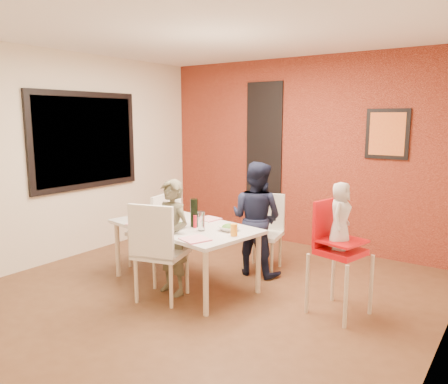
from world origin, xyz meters
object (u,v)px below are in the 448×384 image
Objects in this scene: chair_near at (157,247)px; chair_left at (154,226)px; child_near at (172,237)px; chair_far at (265,227)px; paper_towel_roll at (176,211)px; wine_bottle at (194,213)px; child_far at (256,218)px; dining_table at (184,230)px; toddler at (340,216)px; high_chair at (336,246)px.

chair_near is 1.12m from chair_left.
chair_far is at bearing 77.98° from child_near.
wine_bottle is at bearing -3.92° from paper_towel_roll.
dining_table is at bearing 57.12° from child_far.
toddler is at bearing 8.35° from paper_towel_roll.
child_near is at bearing -77.05° from dining_table.
wine_bottle is at bearing 96.19° from toddler.
child_near is at bearing -56.02° from paper_towel_roll.
chair_near reaches higher than dining_table.
chair_far is at bearing 59.48° from paper_towel_roll.
dining_table is at bearing 177.13° from wine_bottle.
child_near reaches higher than chair_left.
child_near is 0.91× the size of child_far.
chair_left is 0.84× the size of high_chair.
high_chair reaches higher than paper_towel_roll.
wine_bottle reaches higher than chair_left.
high_chair is at bearing 9.93° from dining_table.
paper_towel_roll is at bearing -132.49° from chair_far.
chair_far is 1.19m from paper_towel_roll.
chair_far is 1.39m from chair_left.
wine_bottle is at bearing 66.44° from child_far.
chair_near is 3.33× the size of wine_bottle.
chair_left is at bearing 21.74° from child_far.
chair_near is 1.63× the size of toddler.
paper_towel_roll is at bearing 50.31° from child_far.
child_far reaches higher than child_near.
high_chair is 3.52× the size of wine_bottle.
chair_far is 0.68× the size of child_far.
child_near is (0.06, -0.27, -0.01)m from dining_table.
high_chair is (1.55, 0.80, 0.08)m from chair_near.
chair_left is at bearing -60.18° from chair_near.
paper_towel_roll is at bearing 93.97° from toddler.
toddler reaches higher than wine_bottle.
chair_near is 1.34m from child_far.
dining_table is at bearing -126.47° from chair_far.
child_near is (-1.58, -0.56, -0.04)m from high_chair.
wine_bottle reaches higher than dining_table.
chair_near is at bearing 32.94° from chair_left.
high_chair is (2.36, 0.02, 0.14)m from chair_left.
child_near reaches higher than wine_bottle.
high_chair reaches higher than chair_left.
dining_table is 0.90m from child_far.
dining_table is 0.28m from child_near.
dining_table is 5.73× the size of wine_bottle.
high_chair is 0.89× the size of child_near.
high_chair is at bearing -43.08° from chair_far.
toddler reaches higher than dining_table.
child_far is at bearing 51.27° from paper_towel_roll.
wine_bottle is at bearing -2.87° from dining_table.
chair_far is 0.29m from child_far.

